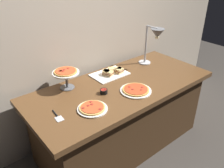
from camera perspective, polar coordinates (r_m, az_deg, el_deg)
ground_plane at (r=2.76m, az=2.05°, el=-14.08°), size 8.00×8.00×0.00m
back_wall at (r=2.51m, az=-5.19°, el=13.03°), size 4.40×0.04×2.40m
buffet_table at (r=2.51m, az=2.21°, el=-7.63°), size 1.90×0.84×0.76m
heat_lamp at (r=2.62m, az=10.44°, el=11.19°), size 0.15×0.30×0.45m
pizza_plate_front at (r=1.95m, az=-4.80°, el=-5.89°), size 0.25×0.25×0.03m
pizza_plate_center at (r=2.20m, az=5.81°, el=-1.48°), size 0.29×0.29×0.03m
pizza_plate_raised_stand at (r=2.23m, az=-11.16°, el=2.43°), size 0.25×0.25×0.19m
sandwich_platter at (r=2.50m, az=-0.28°, el=2.79°), size 0.38×0.26×0.06m
sauce_cup_near at (r=2.15m, az=-2.02°, el=-1.78°), size 0.07×0.07×0.04m
serving_spatula at (r=1.92m, az=-13.18°, el=-7.63°), size 0.06×0.17×0.01m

